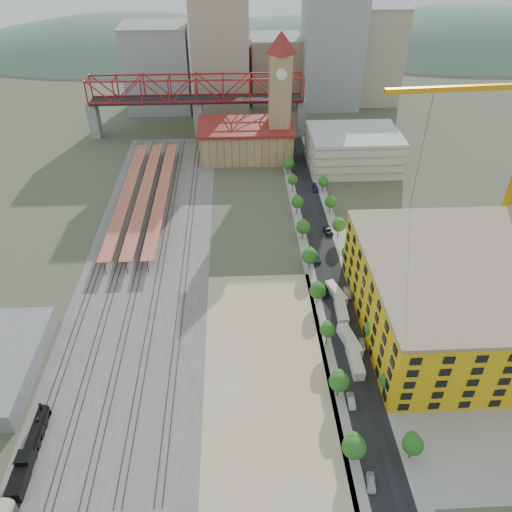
{
  "coord_description": "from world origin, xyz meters",
  "views": [
    {
      "loc": [
        -10.12,
        -107.6,
        86.59
      ],
      "look_at": [
        -5.02,
        -2.22,
        10.0
      ],
      "focal_mm": 35.0,
      "sensor_mm": 36.0,
      "label": 1
    }
  ],
  "objects_px": {
    "car_0": "(371,483)",
    "construction_building": "(457,296)",
    "clock_tower": "(280,86)",
    "site_trailer_b": "(350,341)",
    "site_trailer_c": "(341,311)",
    "locomotive": "(31,447)",
    "site_trailer_a": "(355,361)",
    "site_trailer_d": "(336,293)"
  },
  "relations": [
    {
      "from": "site_trailer_a",
      "to": "site_trailer_d",
      "type": "bearing_deg",
      "value": 89.49
    },
    {
      "from": "site_trailer_b",
      "to": "site_trailer_c",
      "type": "height_order",
      "value": "site_trailer_b"
    },
    {
      "from": "construction_building",
      "to": "car_0",
      "type": "relative_size",
      "value": 12.5
    },
    {
      "from": "site_trailer_b",
      "to": "locomotive",
      "type": "bearing_deg",
      "value": -172.02
    },
    {
      "from": "site_trailer_c",
      "to": "car_0",
      "type": "bearing_deg",
      "value": -91.85
    },
    {
      "from": "locomotive",
      "to": "site_trailer_b",
      "type": "xyz_separation_m",
      "value": [
        66.0,
        25.21,
        -0.57
      ]
    },
    {
      "from": "locomotive",
      "to": "car_0",
      "type": "relative_size",
      "value": 5.0
    },
    {
      "from": "site_trailer_c",
      "to": "car_0",
      "type": "relative_size",
      "value": 2.29
    },
    {
      "from": "site_trailer_d",
      "to": "clock_tower",
      "type": "bearing_deg",
      "value": 76.74
    },
    {
      "from": "site_trailer_d",
      "to": "car_0",
      "type": "bearing_deg",
      "value": -111.76
    },
    {
      "from": "clock_tower",
      "to": "site_trailer_a",
      "type": "height_order",
      "value": "clock_tower"
    },
    {
      "from": "site_trailer_c",
      "to": "clock_tower",
      "type": "bearing_deg",
      "value": 96.78
    },
    {
      "from": "clock_tower",
      "to": "construction_building",
      "type": "bearing_deg",
      "value": -71.22
    },
    {
      "from": "clock_tower",
      "to": "site_trailer_c",
      "type": "relative_size",
      "value": 5.6
    },
    {
      "from": "construction_building",
      "to": "car_0",
      "type": "xyz_separation_m",
      "value": [
        -29.0,
        -40.0,
        -8.72
      ]
    },
    {
      "from": "clock_tower",
      "to": "site_trailer_b",
      "type": "height_order",
      "value": "clock_tower"
    },
    {
      "from": "site_trailer_b",
      "to": "site_trailer_c",
      "type": "xyz_separation_m",
      "value": [
        0.0,
        10.47,
        -0.04
      ]
    },
    {
      "from": "locomotive",
      "to": "car_0",
      "type": "bearing_deg",
      "value": -8.49
    },
    {
      "from": "site_trailer_b",
      "to": "car_0",
      "type": "height_order",
      "value": "site_trailer_b"
    },
    {
      "from": "site_trailer_b",
      "to": "car_0",
      "type": "bearing_deg",
      "value": -107.88
    },
    {
      "from": "clock_tower",
      "to": "construction_building",
      "type": "xyz_separation_m",
      "value": [
        34.0,
        -99.99,
        -19.29
      ]
    },
    {
      "from": "site_trailer_b",
      "to": "site_trailer_c",
      "type": "distance_m",
      "value": 10.47
    },
    {
      "from": "clock_tower",
      "to": "site_trailer_d",
      "type": "xyz_separation_m",
      "value": [
        8.0,
        -87.63,
        -27.52
      ]
    },
    {
      "from": "site_trailer_c",
      "to": "car_0",
      "type": "distance_m",
      "value": 45.19
    },
    {
      "from": "locomotive",
      "to": "clock_tower",
      "type": "bearing_deg",
      "value": 66.05
    },
    {
      "from": "construction_building",
      "to": "locomotive",
      "type": "bearing_deg",
      "value": -161.6
    },
    {
      "from": "site_trailer_b",
      "to": "site_trailer_c",
      "type": "bearing_deg",
      "value": 77.07
    },
    {
      "from": "site_trailer_a",
      "to": "site_trailer_c",
      "type": "height_order",
      "value": "site_trailer_a"
    },
    {
      "from": "construction_building",
      "to": "site_trailer_a",
      "type": "xyz_separation_m",
      "value": [
        -26.0,
        -11.73,
        -8.13
      ]
    },
    {
      "from": "site_trailer_a",
      "to": "site_trailer_d",
      "type": "xyz_separation_m",
      "value": [
        0.0,
        24.09,
        -0.11
      ]
    },
    {
      "from": "locomotive",
      "to": "site_trailer_a",
      "type": "bearing_deg",
      "value": 15.96
    },
    {
      "from": "clock_tower",
      "to": "construction_building",
      "type": "height_order",
      "value": "clock_tower"
    },
    {
      "from": "construction_building",
      "to": "site_trailer_c",
      "type": "relative_size",
      "value": 5.45
    },
    {
      "from": "site_trailer_c",
      "to": "site_trailer_d",
      "type": "xyz_separation_m",
      "value": [
        0.0,
        7.28,
        -0.09
      ]
    },
    {
      "from": "site_trailer_d",
      "to": "car_0",
      "type": "xyz_separation_m",
      "value": [
        -3.0,
        -52.37,
        -0.49
      ]
    },
    {
      "from": "construction_building",
      "to": "site_trailer_c",
      "type": "height_order",
      "value": "construction_building"
    },
    {
      "from": "clock_tower",
      "to": "car_0",
      "type": "height_order",
      "value": "clock_tower"
    },
    {
      "from": "locomotive",
      "to": "site_trailer_b",
      "type": "distance_m",
      "value": 70.65
    },
    {
      "from": "clock_tower",
      "to": "locomotive",
      "type": "xyz_separation_m",
      "value": [
        -58.0,
        -130.59,
        -26.81
      ]
    },
    {
      "from": "site_trailer_d",
      "to": "site_trailer_a",
      "type": "bearing_deg",
      "value": -108.48
    },
    {
      "from": "car_0",
      "to": "construction_building",
      "type": "bearing_deg",
      "value": 62.78
    },
    {
      "from": "construction_building",
      "to": "locomotive",
      "type": "xyz_separation_m",
      "value": [
        -92.0,
        -30.6,
        -7.52
      ]
    }
  ]
}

